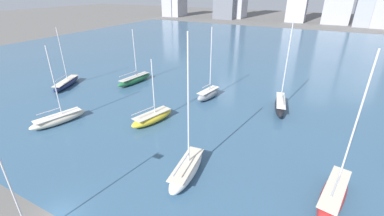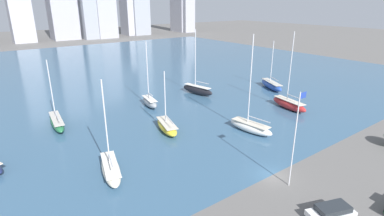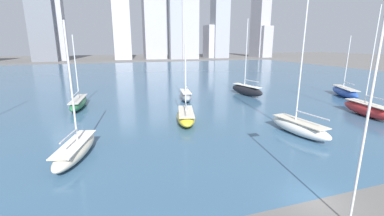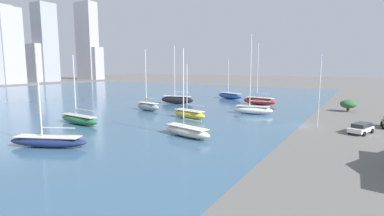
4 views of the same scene
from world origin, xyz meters
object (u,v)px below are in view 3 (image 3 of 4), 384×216
at_px(sailboat_gray, 186,95).
at_px(sailboat_red, 367,109).
at_px(sailboat_black, 247,90).
at_px(flag_pole, 367,122).
at_px(sailboat_green, 79,103).
at_px(sailboat_cream, 76,149).
at_px(sailboat_yellow, 186,116).
at_px(sailboat_blue, 345,92).
at_px(sailboat_white, 299,127).

height_order(sailboat_gray, sailboat_red, sailboat_red).
bearing_deg(sailboat_black, sailboat_red, -76.66).
bearing_deg(flag_pole, sailboat_green, 116.50).
distance_m(sailboat_cream, sailboat_green, 21.15).
height_order(sailboat_cream, sailboat_yellow, sailboat_cream).
height_order(flag_pole, sailboat_blue, sailboat_blue).
relative_size(sailboat_green, sailboat_yellow, 1.14).
height_order(sailboat_blue, sailboat_red, sailboat_red).
height_order(sailboat_cream, sailboat_green, sailboat_cream).
distance_m(sailboat_black, sailboat_red, 21.74).
bearing_deg(flag_pole, sailboat_yellow, 98.35).
relative_size(sailboat_black, sailboat_white, 0.93).
bearing_deg(flag_pole, sailboat_white, 60.06).
height_order(sailboat_green, sailboat_white, sailboat_white).
bearing_deg(sailboat_cream, sailboat_black, 50.05).
relative_size(sailboat_black, sailboat_green, 1.28).
bearing_deg(sailboat_gray, sailboat_cream, -120.07).
bearing_deg(sailboat_green, sailboat_black, 6.95).
relative_size(flag_pole, sailboat_black, 0.78).
relative_size(flag_pole, sailboat_red, 0.75).
bearing_deg(sailboat_blue, flag_pole, -113.71).
bearing_deg(sailboat_cream, sailboat_blue, 31.10).
distance_m(sailboat_cream, sailboat_yellow, 15.22).
xyz_separation_m(sailboat_yellow, sailboat_red, (26.71, -5.48, 0.20)).
height_order(sailboat_white, sailboat_blue, sailboat_white).
xyz_separation_m(sailboat_black, sailboat_green, (-32.49, -0.65, -0.29)).
bearing_deg(flag_pole, sailboat_black, 68.96).
bearing_deg(sailboat_blue, sailboat_white, -123.40).
bearing_deg(sailboat_green, sailboat_yellow, -36.75).
relative_size(sailboat_yellow, sailboat_blue, 0.86).
height_order(sailboat_cream, sailboat_white, sailboat_white).
distance_m(sailboat_white, sailboat_red, 15.69).
height_order(sailboat_green, sailboat_gray, sailboat_gray).
bearing_deg(sailboat_white, sailboat_cream, 169.61).
xyz_separation_m(flag_pole, sailboat_cream, (-16.62, 15.40, -5.61)).
bearing_deg(sailboat_gray, sailboat_yellow, -97.06).
distance_m(flag_pole, sailboat_gray, 36.60).
distance_m(sailboat_cream, sailboat_red, 40.02).
bearing_deg(sailboat_red, sailboat_white, -157.24).
bearing_deg(sailboat_black, sailboat_white, -116.39).
bearing_deg(sailboat_cream, sailboat_red, 17.77).
height_order(flag_pole, sailboat_gray, sailboat_gray).
height_order(sailboat_black, sailboat_red, sailboat_red).
bearing_deg(sailboat_green, sailboat_blue, -1.78).
distance_m(flag_pole, sailboat_yellow, 23.77).
height_order(sailboat_green, sailboat_blue, sailboat_blue).
height_order(sailboat_black, sailboat_white, sailboat_white).
xyz_separation_m(sailboat_gray, sailboat_red, (22.72, -18.81, 0.04)).
height_order(sailboat_yellow, sailboat_white, sailboat_white).
bearing_deg(sailboat_cream, sailboat_white, 11.57).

